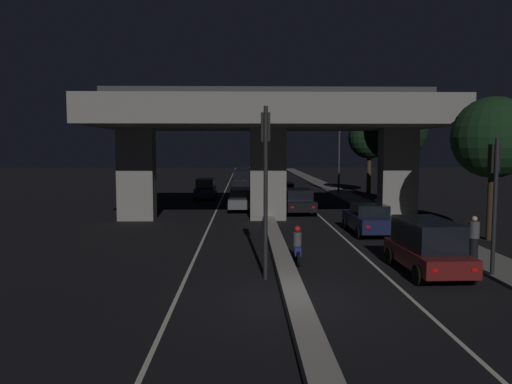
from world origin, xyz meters
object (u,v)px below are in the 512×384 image
street_lamp (336,140)px  car_dark_blue_second (369,219)px  traffic_light_left_of_median (266,163)px  car_black_third_oncoming (240,179)px  car_dark_blue_fifth (279,184)px  car_grey_lead_oncoming (241,199)px  pedestrian_on_sidewalk (474,237)px  car_dark_blue_second_oncoming (205,188)px  motorcycle_blue_filtering_near (297,247)px  car_dark_red_lead (427,246)px  car_black_third (298,201)px  car_silver_fourth (283,191)px  traffic_light_right_of_median (494,183)px

street_lamp → car_dark_blue_second: 22.04m
traffic_light_left_of_median → car_black_third_oncoming: traffic_light_left_of_median is taller
car_dark_blue_fifth → car_grey_lead_oncoming: (-3.54, -13.41, -0.11)m
traffic_light_left_of_median → street_lamp: (7.82, 30.13, 1.27)m
street_lamp → car_black_third_oncoming: (-8.97, 6.89, -4.11)m
traffic_light_left_of_median → car_black_third_oncoming: 37.15m
car_dark_blue_fifth → pedestrian_on_sidewalk: car_dark_blue_fifth is taller
street_lamp → car_dark_blue_second_oncoming: (-11.92, -3.47, -4.26)m
street_lamp → pedestrian_on_sidewalk: bearing=-89.2°
motorcycle_blue_filtering_near → pedestrian_on_sidewalk: pedestrian_on_sidewalk is taller
car_dark_blue_fifth → motorcycle_blue_filtering_near: size_ratio=2.44×
car_dark_blue_second → car_grey_lead_oncoming: (-6.58, 10.01, 0.05)m
car_dark_red_lead → car_grey_lead_oncoming: 19.25m
car_black_third → car_dark_blue_fifth: (-0.25, 15.32, 0.06)m
street_lamp → car_black_third: 14.91m
car_silver_fourth → car_dark_blue_second_oncoming: car_dark_blue_second_oncoming is taller
car_black_third → car_dark_red_lead: bearing=-172.5°
car_dark_blue_fifth → car_dark_blue_second: bearing=-170.2°
traffic_light_right_of_median → street_lamp: street_lamp is taller
car_dark_blue_fifth → car_black_third_oncoming: (-3.77, 4.96, 0.12)m
traffic_light_right_of_median → pedestrian_on_sidewalk: size_ratio=2.87×
traffic_light_right_of_median → car_dark_blue_second_oncoming: size_ratio=0.99×
car_grey_lead_oncoming → car_black_third_oncoming: bearing=-179.3°
car_dark_red_lead → car_dark_blue_fifth: bearing=4.1°
traffic_light_left_of_median → traffic_light_right_of_median: 7.69m
traffic_light_right_of_median → street_lamp: size_ratio=0.54×
car_dark_blue_second_oncoming → motorcycle_blue_filtering_near: (5.42, -24.32, -0.30)m
car_black_third → car_grey_lead_oncoming: size_ratio=0.94×
traffic_light_right_of_median → car_black_third: bearing=106.0°
car_grey_lead_oncoming → car_dark_red_lead: bearing=19.9°
traffic_light_right_of_median → car_dark_blue_fifth: bearing=98.9°
car_black_third_oncoming → pedestrian_on_sidewalk: 35.82m
pedestrian_on_sidewalk → car_dark_blue_second: bearing=112.2°
traffic_light_left_of_median → motorcycle_blue_filtering_near: traffic_light_left_of_median is taller
traffic_light_left_of_median → car_black_third_oncoming: size_ratio=1.20×
car_silver_fourth → motorcycle_blue_filtering_near: bearing=178.3°
car_grey_lead_oncoming → car_black_third_oncoming: size_ratio=1.00×
car_silver_fourth → car_dark_blue_second: bearing=-168.0°
car_black_third_oncoming → pedestrian_on_sidewalk: car_black_third_oncoming is taller
car_dark_red_lead → car_dark_blue_second_oncoming: size_ratio=0.91×
traffic_light_left_of_median → car_black_third: 17.25m
car_dark_blue_second → motorcycle_blue_filtering_near: (-4.34, -6.30, -0.17)m
traffic_light_left_of_median → traffic_light_right_of_median: bearing=0.1°
car_dark_blue_second_oncoming → car_dark_red_lead: bearing=19.4°
car_dark_blue_second → car_silver_fourth: bearing=9.4°
traffic_light_left_of_median → car_black_third_oncoming: (-1.15, 37.02, -2.84)m
car_silver_fourth → street_lamp: bearing=-45.4°
car_dark_red_lead → car_silver_fourth: (-3.11, 24.63, -0.20)m
car_silver_fourth → car_dark_blue_second_oncoming: size_ratio=0.99×
pedestrian_on_sidewalk → motorcycle_blue_filtering_near: bearing=-179.2°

